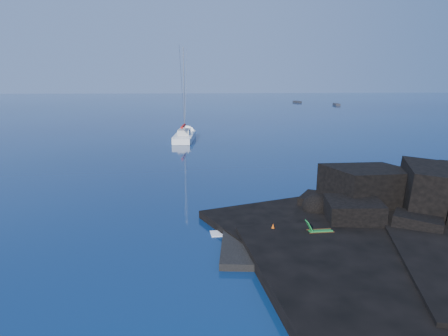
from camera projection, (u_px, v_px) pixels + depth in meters
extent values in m
plane|color=#031234|center=(218.00, 253.00, 21.83)|extent=(400.00, 400.00, 0.00)
cube|color=black|center=(304.00, 247.00, 22.60)|extent=(9.08, 6.86, 0.70)
cube|color=white|center=(281.00, 239.00, 22.78)|extent=(2.21, 1.40, 0.05)
cone|color=#D24F0B|center=(273.00, 228.00, 23.61)|extent=(0.46, 0.46, 0.54)
cube|color=#26262B|center=(297.00, 103.00, 142.98)|extent=(2.25, 4.23, 0.54)
cube|color=#25252A|center=(336.00, 105.00, 129.66)|extent=(1.69, 4.43, 0.58)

